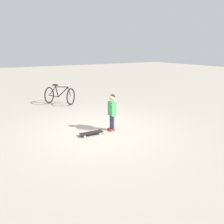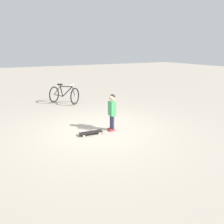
# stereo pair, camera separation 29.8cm
# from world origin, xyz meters

# --- Properties ---
(ground_plane) EXTENTS (50.00, 50.00, 0.00)m
(ground_plane) POSITION_xyz_m (0.00, 0.00, 0.00)
(ground_plane) COLOR #9E9384
(child_person) EXTENTS (0.22, 0.37, 1.06)m
(child_person) POSITION_xyz_m (0.38, -0.17, 0.66)
(child_person) COLOR #2D3351
(child_person) RESTS_ON ground
(skateboard) EXTENTS (0.65, 0.23, 0.07)m
(skateboard) POSITION_xyz_m (-0.29, -0.19, 0.06)
(skateboard) COLOR black
(skateboard) RESTS_ON ground
(bicycle_near) EXTENTS (1.25, 1.27, 0.85)m
(bicycle_near) POSITION_xyz_m (0.02, 3.54, 0.38)
(bicycle_near) COLOR black
(bicycle_near) RESTS_ON ground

